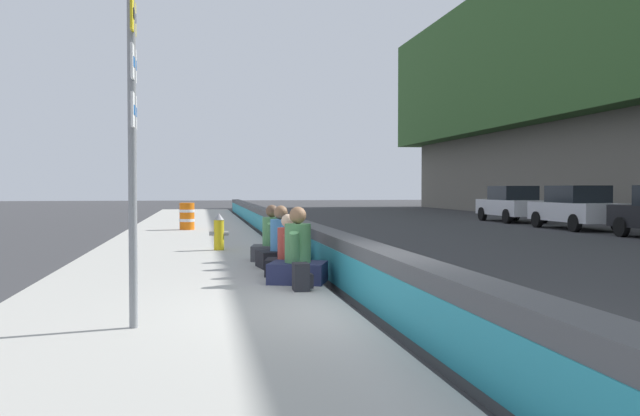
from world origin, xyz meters
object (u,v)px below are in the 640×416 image
seated_person_foreground (298,259)px  seated_person_rear (281,248)px  seated_person_far (272,243)px  parked_car_fourth (576,207)px  fire_hydrant (219,231)px  backpack (302,277)px  construction_barrel (187,216)px  seated_person_middle (288,256)px  parked_car_midline (512,204)px  route_sign_post (133,131)px

seated_person_foreground → seated_person_rear: (2.15, 0.02, -0.01)m
seated_person_far → parked_car_fourth: (10.60, -12.94, 0.37)m
fire_hydrant → backpack: 6.83m
seated_person_rear → construction_barrel: (12.02, 1.95, 0.12)m
seated_person_middle → seated_person_rear: bearing=-0.8°
seated_person_middle → parked_car_midline: parked_car_midline is taller
seated_person_rear → parked_car_midline: size_ratio=0.26×
seated_person_middle → backpack: 1.77m
seated_person_rear → route_sign_post: bearing=157.6°
seated_person_foreground → parked_car_midline: 23.85m
fire_hydrant → parked_car_midline: bearing=-45.2°
seated_person_far → construction_barrel: 10.95m
route_sign_post → backpack: size_ratio=9.00×
seated_person_far → parked_car_midline: size_ratio=0.25×
route_sign_post → parked_car_fourth: (17.12, -15.09, -1.37)m
seated_person_foreground → seated_person_far: size_ratio=1.05×
seated_person_rear → seated_person_far: 1.24m
construction_barrel → route_sign_post: bearing=179.2°
seated_person_foreground → construction_barrel: 14.31m
seated_person_far → parked_car_fourth: parked_car_fourth is taller
fire_hydrant → backpack: size_ratio=2.20×
fire_hydrant → seated_person_middle: size_ratio=0.84×
parked_car_fourth → parked_car_midline: same height
route_sign_post → seated_person_middle: (4.08, -2.17, -1.77)m
route_sign_post → parked_car_fourth: 22.86m
seated_person_foreground → seated_person_middle: size_ratio=1.14×
seated_person_middle → seated_person_rear: seated_person_rear is taller
seated_person_foreground → backpack: seated_person_foreground is taller
seated_person_rear → seated_person_far: bearing=1.8°
seated_person_far → route_sign_post: bearing=161.8°
parked_car_midline → fire_hydrant: bearing=134.8°
route_sign_post → seated_person_far: (6.52, -2.14, -1.74)m
route_sign_post → fire_hydrant: size_ratio=4.09×
route_sign_post → parked_car_fourth: bearing=-41.4°
seated_person_foreground → parked_car_fourth: bearing=-42.7°
parked_car_fourth → parked_car_midline: bearing=-1.7°
parked_car_fourth → seated_person_foreground: bearing=137.3°
seated_person_far → seated_person_rear: bearing=-178.2°
seated_person_middle → route_sign_post: bearing=152.0°
route_sign_post → construction_barrel: size_ratio=3.79×
route_sign_post → backpack: (2.31, -2.14, -1.90)m
fire_hydrant → seated_person_far: (-2.54, -1.01, -0.09)m
backpack → parked_car_fourth: size_ratio=0.09×
backpack → seated_person_rear: bearing=-0.8°
seated_person_foreground → route_sign_post: bearing=144.9°
backpack → parked_car_fourth: bearing=-41.2°
seated_person_middle → backpack: bearing=179.2°
seated_person_middle → backpack: (-1.77, 0.02, -0.13)m
seated_person_foreground → seated_person_far: (3.39, 0.06, -0.02)m
seated_person_rear → backpack: bearing=179.2°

